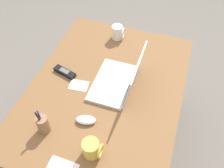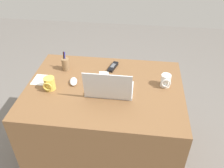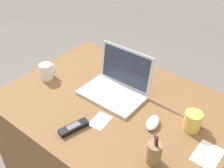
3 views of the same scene
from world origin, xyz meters
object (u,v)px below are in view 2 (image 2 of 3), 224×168
(computer_mouse, at_px, (73,81))
(coffee_mug_white, at_px, (166,81))
(laptop, at_px, (109,88))
(coffee_mug_tall, at_px, (49,84))
(cordless_phone, at_px, (113,67))
(pen_holder, at_px, (66,64))

(computer_mouse, xyz_separation_m, coffee_mug_white, (-0.72, -0.05, 0.03))
(laptop, bearing_deg, computer_mouse, -17.67)
(coffee_mug_tall, bearing_deg, computer_mouse, -148.21)
(coffee_mug_tall, xyz_separation_m, cordless_phone, (-0.44, -0.36, -0.04))
(coffee_mug_tall, relative_size, pen_holder, 0.59)
(laptop, distance_m, computer_mouse, 0.31)
(coffee_mug_white, xyz_separation_m, pen_holder, (0.83, -0.13, 0.00))
(computer_mouse, bearing_deg, pen_holder, -71.82)
(laptop, distance_m, coffee_mug_white, 0.44)
(computer_mouse, relative_size, coffee_mug_tall, 1.08)
(cordless_phone, xyz_separation_m, pen_holder, (0.40, 0.07, 0.04))
(laptop, height_order, coffee_mug_white, laptop)
(computer_mouse, bearing_deg, laptop, 148.91)
(laptop, distance_m, coffee_mug_tall, 0.45)
(coffee_mug_white, xyz_separation_m, cordless_phone, (0.43, -0.21, -0.04))
(cordless_phone, height_order, pen_holder, pen_holder)
(coffee_mug_tall, bearing_deg, laptop, -179.65)
(computer_mouse, bearing_deg, cordless_phone, -150.89)
(computer_mouse, distance_m, cordless_phone, 0.38)
(laptop, xyz_separation_m, coffee_mug_tall, (0.45, 0.00, 0.00))
(computer_mouse, distance_m, coffee_mug_white, 0.72)
(cordless_phone, bearing_deg, computer_mouse, 42.53)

